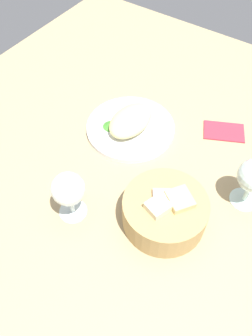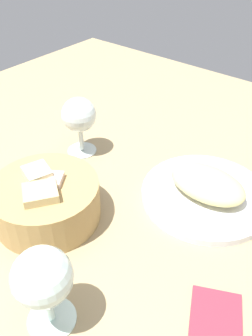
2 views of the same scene
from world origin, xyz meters
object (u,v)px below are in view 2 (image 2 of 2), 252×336
at_px(bread_basket, 46,200).
at_px(plate, 205,195).
at_px(wine_glass_far, 43,280).
at_px(wine_glass_near, 79,117).
at_px(folded_napkin, 216,325).

bearing_deg(bread_basket, plate, -131.23).
height_order(bread_basket, wine_glass_far, wine_glass_far).
distance_m(bread_basket, wine_glass_near, 0.22).
height_order(wine_glass_near, wine_glass_far, wine_glass_far).
relative_size(bread_basket, folded_napkin, 1.70).
xyz_separation_m(plate, wine_glass_near, (0.29, 0.04, 0.08)).
height_order(plate, folded_napkin, plate).
bearing_deg(plate, folded_napkin, 122.36).
bearing_deg(plate, wine_glass_near, 7.09).
bearing_deg(bread_basket, wine_glass_near, -61.88).
height_order(bread_basket, wine_glass_near, wine_glass_near).
xyz_separation_m(bread_basket, folded_napkin, (-0.33, -0.00, -0.04)).
relative_size(wine_glass_far, folded_napkin, 1.23).
distance_m(wine_glass_near, wine_glass_far, 0.40).
bearing_deg(bread_basket, folded_napkin, -179.38).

